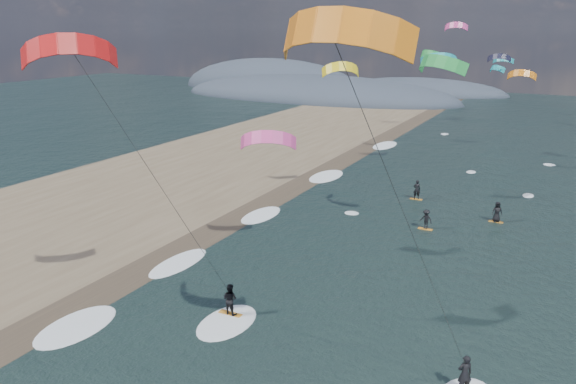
% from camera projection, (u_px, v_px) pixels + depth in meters
% --- Properties ---
extents(wet_sand_strip, '(3.00, 240.00, 0.00)m').
position_uv_depth(wet_sand_strip, '(108.00, 289.00, 33.35)').
color(wet_sand_strip, '#382D23').
rests_on(wet_sand_strip, ground).
extents(coastal_hills, '(80.00, 41.00, 15.00)m').
position_uv_depth(coastal_hills, '(309.00, 93.00, 131.18)').
color(coastal_hills, '#3D4756').
rests_on(coastal_hills, ground).
extents(kitesurfer_near_a, '(7.78, 8.36, 16.01)m').
position_uv_depth(kitesurfer_near_a, '(363.00, 119.00, 17.61)').
color(kitesurfer_near_a, '#C37A22').
rests_on(kitesurfer_near_a, ground).
extents(kitesurfer_near_b, '(7.03, 9.24, 15.27)m').
position_uv_depth(kitesurfer_near_b, '(126.00, 142.00, 24.96)').
color(kitesurfer_near_b, '#C37A22').
rests_on(kitesurfer_near_b, ground).
extents(far_kitesurfers, '(8.39, 8.08, 1.81)m').
position_uv_depth(far_kitesurfers, '(447.00, 209.00, 45.23)').
color(far_kitesurfers, '#C37A22').
rests_on(far_kitesurfers, ground).
extents(bg_kite_field, '(14.17, 75.15, 8.04)m').
position_uv_depth(bg_kite_field, '(454.00, 62.00, 61.78)').
color(bg_kite_field, teal).
rests_on(bg_kite_field, ground).
extents(shoreline_surf, '(2.40, 79.40, 0.11)m').
position_uv_depth(shoreline_surf, '(175.00, 264.00, 36.87)').
color(shoreline_surf, white).
rests_on(shoreline_surf, ground).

